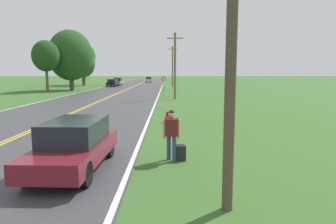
# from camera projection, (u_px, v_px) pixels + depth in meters

# --- Properties ---
(hitchhiker_person) EXTENTS (0.61, 0.44, 1.78)m
(hitchhiker_person) POSITION_uv_depth(u_px,v_px,m) (172.00, 130.00, 10.29)
(hitchhiker_person) COLOR #38476B
(hitchhiker_person) RESTS_ON ground
(suitcase) EXTENTS (0.39, 0.19, 0.59)m
(suitcase) POSITION_uv_depth(u_px,v_px,m) (181.00, 153.00, 10.40)
(suitcase) COLOR black
(suitcase) RESTS_ON ground
(fire_hydrant) EXTENTS (0.41, 0.25, 0.68)m
(fire_hydrant) POSITION_uv_depth(u_px,v_px,m) (168.00, 117.00, 18.25)
(fire_hydrant) COLOR red
(fire_hydrant) RESTS_ON ground
(traffic_sign) EXTENTS (0.60, 0.10, 2.58)m
(traffic_sign) POSITION_uv_depth(u_px,v_px,m) (164.00, 81.00, 35.66)
(traffic_sign) COLOR gray
(traffic_sign) RESTS_ON ground
(utility_pole_foreground) EXTENTS (1.80, 0.24, 7.06)m
(utility_pole_foreground) POSITION_uv_depth(u_px,v_px,m) (232.00, 43.00, 6.24)
(utility_pole_foreground) COLOR brown
(utility_pole_foreground) RESTS_ON ground
(utility_pole_midground) EXTENTS (1.80, 0.24, 7.31)m
(utility_pole_midground) POSITION_uv_depth(u_px,v_px,m) (175.00, 65.00, 33.11)
(utility_pole_midground) COLOR brown
(utility_pole_midground) RESTS_ON ground
(utility_pole_far) EXTENTS (1.80, 0.24, 8.12)m
(utility_pole_far) POSITION_uv_depth(u_px,v_px,m) (173.00, 66.00, 59.93)
(utility_pole_far) COLOR brown
(utility_pole_far) RESTS_ON ground
(tree_left_verge) EXTENTS (4.03, 4.03, 7.73)m
(tree_left_verge) POSITION_uv_depth(u_px,v_px,m) (46.00, 56.00, 44.64)
(tree_left_verge) COLOR brown
(tree_left_verge) RESTS_ON ground
(tree_behind_sign) EXTENTS (7.17, 7.17, 9.86)m
(tree_behind_sign) POSITION_uv_depth(u_px,v_px,m) (71.00, 55.00, 49.11)
(tree_behind_sign) COLOR brown
(tree_behind_sign) RESTS_ON ground
(tree_mid_treeline) EXTENTS (5.44, 5.44, 9.86)m
(tree_mid_treeline) POSITION_uv_depth(u_px,v_px,m) (84.00, 56.00, 69.97)
(tree_mid_treeline) COLOR brown
(tree_mid_treeline) RESTS_ON ground
(tree_right_cluster) EXTENTS (5.18, 5.18, 7.79)m
(tree_right_cluster) POSITION_uv_depth(u_px,v_px,m) (83.00, 64.00, 64.03)
(tree_right_cluster) COLOR brown
(tree_right_cluster) RESTS_ON ground
(car_maroon_sedan_approaching) EXTENTS (1.95, 4.65, 1.56)m
(car_maroon_sedan_approaching) POSITION_uv_depth(u_px,v_px,m) (75.00, 144.00, 9.46)
(car_maroon_sedan_approaching) COLOR black
(car_maroon_sedan_approaching) RESTS_ON ground
(car_black_suv_mid_near) EXTENTS (1.97, 4.81, 1.56)m
(car_black_suv_mid_near) POSITION_uv_depth(u_px,v_px,m) (113.00, 82.00, 62.03)
(car_black_suv_mid_near) COLOR black
(car_black_suv_mid_near) RESTS_ON ground
(car_champagne_van_mid_far) EXTENTS (1.97, 4.73, 1.72)m
(car_champagne_van_mid_far) POSITION_uv_depth(u_px,v_px,m) (118.00, 81.00, 68.72)
(car_champagne_van_mid_far) COLOR black
(car_champagne_van_mid_far) RESTS_ON ground
(car_silver_sedan_receding) EXTENTS (1.82, 4.14, 1.58)m
(car_silver_sedan_receding) POSITION_uv_depth(u_px,v_px,m) (149.00, 80.00, 87.26)
(car_silver_sedan_receding) COLOR black
(car_silver_sedan_receding) RESTS_ON ground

